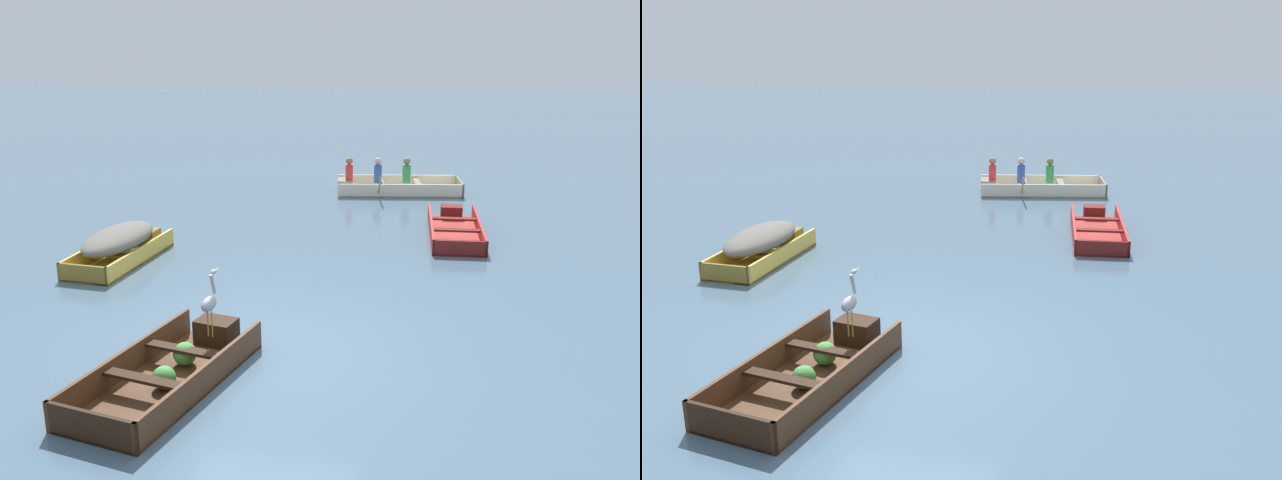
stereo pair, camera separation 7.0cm
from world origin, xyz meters
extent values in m
plane|color=slate|center=(0.00, 0.00, 0.00)|extent=(80.00, 80.00, 0.00)
cube|color=#4C2D19|center=(-0.81, -1.14, 0.02)|extent=(1.68, 2.92, 0.04)
cube|color=#4C2D19|center=(-1.35, -1.03, 0.19)|extent=(0.60, 2.70, 0.37)
cube|color=#4C2D19|center=(-0.27, -1.25, 0.19)|extent=(0.60, 2.70, 0.37)
cube|color=black|center=(-1.08, -2.46, 0.19)|extent=(1.14, 0.28, 0.37)
cube|color=black|center=(-0.57, 0.02, 0.21)|extent=(0.58, 0.46, 0.34)
cube|color=black|center=(-0.72, -0.74, 0.28)|extent=(1.07, 0.37, 0.04)
cube|color=black|center=(-0.89, -1.54, 0.28)|extent=(1.07, 0.37, 0.04)
sphere|color=#4C9342|center=(-0.75, -0.66, 0.19)|extent=(0.30, 0.30, 0.30)
sphere|color=#4C9342|center=(-0.77, -1.29, 0.18)|extent=(0.28, 0.28, 0.28)
cube|color=#AD2D28|center=(2.53, 5.92, 0.02)|extent=(1.22, 2.94, 0.04)
cube|color=#AD2D28|center=(2.04, 5.88, 0.15)|extent=(0.26, 2.87, 0.31)
cube|color=#AD2D28|center=(3.01, 5.95, 0.15)|extent=(0.26, 2.87, 0.31)
cube|color=maroon|center=(2.63, 4.51, 0.15)|extent=(1.02, 0.12, 0.31)
cube|color=maroon|center=(2.44, 7.17, 0.17)|extent=(0.48, 0.39, 0.28)
cube|color=maroon|center=(2.50, 6.35, 0.23)|extent=(0.93, 0.23, 0.04)
cube|color=maroon|center=(2.56, 5.49, 0.23)|extent=(0.93, 0.23, 0.04)
cube|color=#E5BC47|center=(-3.43, 3.06, 0.02)|extent=(1.11, 2.48, 0.04)
cube|color=#E5BC47|center=(-3.87, 3.09, 0.16)|extent=(0.22, 2.42, 0.33)
cube|color=#E5BC47|center=(-2.99, 3.03, 0.16)|extent=(0.22, 2.42, 0.33)
cube|color=olive|center=(-3.52, 1.88, 0.16)|extent=(0.94, 0.12, 0.33)
cube|color=olive|center=(-3.36, 4.09, 0.18)|extent=(0.45, 0.39, 0.29)
cube|color=olive|center=(-3.40, 3.42, 0.24)|extent=(0.85, 0.22, 0.04)
cube|color=olive|center=(-3.46, 2.70, 0.24)|extent=(0.85, 0.22, 0.04)
ellipsoid|color=#6B665B|center=(-3.43, 3.06, 0.44)|extent=(1.03, 2.05, 0.39)
cube|color=beige|center=(1.09, 9.54, 0.02)|extent=(3.27, 1.69, 0.04)
cube|color=beige|center=(1.18, 8.97, 0.17)|extent=(3.09, 0.56, 0.34)
cube|color=beige|center=(0.99, 10.10, 0.17)|extent=(3.09, 0.56, 0.34)
cube|color=gray|center=(2.60, 9.79, 0.17)|extent=(0.24, 1.19, 0.34)
cube|color=gray|center=(-0.28, 9.31, 0.19)|extent=(0.44, 0.59, 0.31)
cube|color=gray|center=(0.62, 9.46, 0.26)|extent=(0.34, 1.11, 0.04)
cube|color=gray|center=(1.55, 9.61, 0.26)|extent=(0.34, 1.11, 0.04)
cube|color=#338C4C|center=(1.27, 9.57, 0.50)|extent=(0.22, 0.31, 0.44)
sphere|color=#9E7051|center=(1.27, 9.57, 0.82)|extent=(0.18, 0.18, 0.18)
cube|color=#2D4CA5|center=(0.55, 9.45, 0.50)|extent=(0.22, 0.31, 0.44)
sphere|color=beige|center=(0.55, 9.45, 0.82)|extent=(0.18, 0.18, 0.18)
cube|color=red|center=(-0.17, 9.33, 0.50)|extent=(0.22, 0.31, 0.44)
sphere|color=#9E7051|center=(-0.17, 9.33, 0.82)|extent=(0.18, 0.18, 0.18)
cylinder|color=tan|center=(0.69, 8.56, 0.39)|extent=(0.15, 0.64, 0.55)
cylinder|color=tan|center=(0.40, 10.34, 0.39)|extent=(0.15, 0.64, 0.55)
cylinder|color=olive|center=(-0.49, -0.49, 0.55)|extent=(0.02, 0.02, 0.35)
cylinder|color=olive|center=(-0.43, -0.50, 0.55)|extent=(0.02, 0.02, 0.35)
ellipsoid|color=#93999E|center=(-0.46, -0.49, 0.81)|extent=(0.19, 0.34, 0.18)
cylinder|color=#93999E|center=(-0.44, -0.37, 1.03)|extent=(0.06, 0.12, 0.28)
ellipsoid|color=#93999E|center=(-0.44, -0.34, 1.18)|extent=(0.08, 0.12, 0.06)
cone|color=gold|center=(-0.43, -0.26, 1.18)|extent=(0.04, 0.10, 0.02)
camera|label=1|loc=(2.43, -8.31, 4.14)|focal=40.00mm
camera|label=2|loc=(2.49, -8.30, 4.14)|focal=40.00mm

